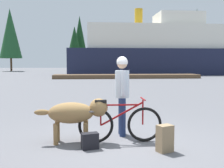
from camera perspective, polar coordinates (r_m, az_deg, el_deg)
ground_plane at (r=5.62m, az=1.35°, el=-12.56°), size 160.00×160.00×0.00m
bicycle at (r=5.62m, az=1.67°, el=-8.42°), size 1.75×0.44×0.92m
person_cyclist at (r=6.06m, az=2.16°, el=-0.75°), size 0.32×0.53×1.79m
dog at (r=5.61m, az=-7.65°, el=-6.12°), size 1.51×0.51×0.92m
backpack at (r=5.17m, az=11.17°, el=-11.28°), size 0.34×0.29×0.50m
handbag_pannier at (r=5.28m, az=-4.73°, el=-11.97°), size 0.35×0.25×0.31m
dock_pier at (r=28.40m, az=3.11°, el=1.64°), size 15.26×2.39×0.40m
ferry_boat at (r=38.56m, az=10.24°, el=6.83°), size 25.28×8.26×9.05m
pine_tree_far_left at (r=54.82m, az=-20.81°, el=10.01°), size 4.12×4.12×11.79m
pine_tree_center at (r=53.94m, az=-7.96°, el=8.60°), size 3.25×3.25×8.79m
pine_tree_far_right at (r=56.82m, az=17.49°, el=10.12°), size 2.87×2.87×12.36m
pine_tree_mid_back at (r=56.61m, az=-6.88°, el=9.61°), size 3.40×3.40×11.23m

